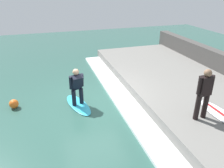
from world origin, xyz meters
TOP-DOWN VIEW (x-y plane):
  - ground_plane at (0.00, 0.00)m, footprint 28.00×28.00m
  - concrete_ledge at (3.77, 0.00)m, footprint 4.40×11.01m
  - wave_foam_crest at (1.16, 0.00)m, footprint 0.82×10.46m
  - surfboard_riding at (-0.58, -0.01)m, footprint 1.01×1.87m
  - surfer_riding at (-0.58, -0.01)m, footprint 0.54×0.54m
  - surfer_waiting_near at (2.72, -2.67)m, footprint 0.54×0.25m
  - surfboard_waiting_near at (3.47, -2.71)m, footprint 0.59×1.79m
  - marker_buoy at (-2.87, 0.52)m, footprint 0.34×0.34m

SIDE VIEW (x-z plane):
  - ground_plane at x=0.00m, z-range 0.00..0.00m
  - surfboard_riding at x=-0.58m, z-range 0.00..0.06m
  - wave_foam_crest at x=1.16m, z-range 0.00..0.11m
  - marker_buoy at x=-2.87m, z-range 0.00..0.34m
  - concrete_ledge at x=3.77m, z-range 0.00..0.47m
  - surfboard_waiting_near at x=3.47m, z-range 0.46..0.53m
  - surfer_riding at x=-0.58m, z-range 0.13..1.55m
  - surfer_waiting_near at x=2.72m, z-range 0.57..2.16m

